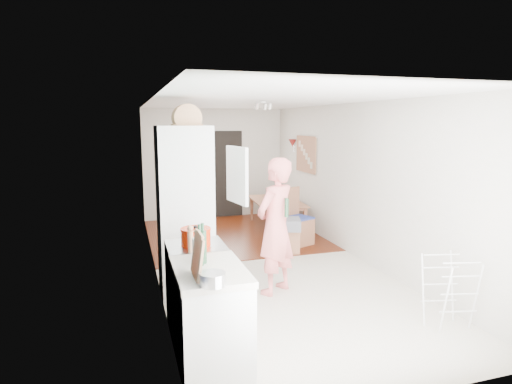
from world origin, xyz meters
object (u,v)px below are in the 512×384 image
person (275,214)px  drying_rack (449,292)px  dining_table (278,216)px  stool (289,241)px  dining_chair (298,217)px

person → drying_rack: size_ratio=2.63×
person → drying_rack: (1.45, -1.47, -0.64)m
person → dining_table: size_ratio=1.48×
person → stool: (0.80, 1.53, -0.83)m
stool → drying_rack: size_ratio=0.52×
person → drying_rack: person is taller
person → stool: size_ratio=5.09×
drying_rack → stool: bearing=115.7°
stool → drying_rack: bearing=-77.9°
stool → drying_rack: drying_rack is taller
dining_table → drying_rack: 4.72m
person → dining_chair: (1.13, 1.93, -0.52)m
dining_table → drying_rack: drying_rack is taller
drying_rack → dining_chair: bearing=108.9°
dining_chair → dining_table: bearing=63.8°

